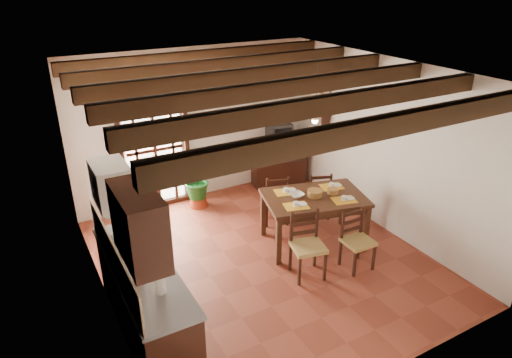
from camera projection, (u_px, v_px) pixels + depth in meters
ground_plane at (263, 259)px, 6.88m from camera, size 5.00×5.00×0.00m
room_shell at (264, 146)px, 6.12m from camera, size 4.52×5.02×2.81m
ceiling_beams at (265, 82)px, 5.76m from camera, size 4.50×4.34×0.20m
french_door at (154, 146)px, 7.98m from camera, size 1.26×0.11×2.32m
kitchen_counter at (145, 298)px, 5.34m from camera, size 0.64×2.25×1.38m
upper_cabinet at (139, 226)px, 4.16m from camera, size 0.35×0.80×0.70m
range_hood at (111, 185)px, 5.21m from camera, size 0.38×0.60×0.54m
counter_items at (138, 260)px, 5.21m from camera, size 0.50×1.43×0.25m
dining_table at (314, 202)px, 7.01m from camera, size 1.72×1.34×0.83m
chair_near_left at (307, 257)px, 6.42m from camera, size 0.53×0.51×0.96m
chair_near_right at (357, 251)px, 6.60m from camera, size 0.41×0.39×0.88m
chair_far_left at (275, 207)px, 7.79m from camera, size 0.53×0.52×0.90m
chair_far_right at (317, 202)px, 7.97m from camera, size 0.52×0.51×0.88m
table_setting at (315, 190)px, 6.92m from camera, size 1.11×0.74×0.10m
table_bowl at (297, 195)px, 6.94m from camera, size 0.22×0.22×0.05m
sideboard at (278, 162)px, 9.19m from camera, size 1.12×0.68×0.89m
crt_tv at (279, 132)px, 8.92m from camera, size 0.48×0.45×0.37m
fuse_box at (267, 97)px, 8.78m from camera, size 0.25×0.03×0.32m
plant_pot at (199, 200)px, 8.39m from camera, size 0.35×0.35×0.21m
potted_plant at (197, 178)px, 8.20m from camera, size 1.91×1.71×1.86m
wall_shelf at (320, 116)px, 8.47m from camera, size 0.20×0.42×0.20m
shelf_vase at (321, 108)px, 8.41m from camera, size 0.15×0.15×0.15m
shelf_flowers at (321, 97)px, 8.32m from camera, size 0.14×0.14×0.36m
framed_picture at (326, 86)px, 8.28m from camera, size 0.03×0.32×0.32m
pendant_lamp at (315, 115)px, 6.52m from camera, size 0.36×0.36×0.84m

